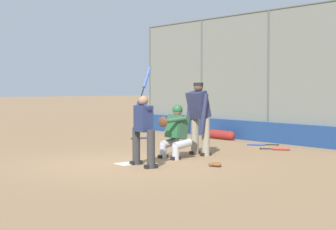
% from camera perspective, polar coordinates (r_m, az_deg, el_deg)
% --- Properties ---
extents(ground_plane, '(160.00, 160.00, 0.00)m').
position_cam_1_polar(ground_plane, '(12.34, -4.15, -4.99)').
color(ground_plane, '#93704C').
extents(home_plate_marker, '(0.43, 0.43, 0.01)m').
position_cam_1_polar(home_plate_marker, '(12.34, -4.15, -4.96)').
color(home_plate_marker, white).
rests_on(home_plate_marker, ground_plane).
extents(backstop_fence, '(15.72, 0.08, 4.04)m').
position_cam_1_polar(backstop_fence, '(16.42, 14.21, 4.28)').
color(backstop_fence, '#515651').
rests_on(backstop_fence, ground_plane).
extents(padding_wall, '(15.32, 0.18, 0.60)m').
position_cam_1_polar(padding_wall, '(16.40, 13.91, -2.05)').
color(padding_wall, navy).
rests_on(padding_wall, ground_plane).
extents(batter_at_plate, '(0.94, 0.74, 2.13)m').
position_cam_1_polar(batter_at_plate, '(11.88, -2.51, -1.32)').
color(batter_at_plate, '#333333').
rests_on(batter_at_plate, ground_plane).
extents(catcher_behind_plate, '(0.68, 0.80, 1.27)m').
position_cam_1_polar(catcher_behind_plate, '(13.21, 0.72, -1.58)').
color(catcher_behind_plate, '#B7B7BC').
rests_on(catcher_behind_plate, ground_plane).
extents(umpire_home, '(0.73, 0.45, 1.80)m').
position_cam_1_polar(umpire_home, '(13.82, 3.15, -0.09)').
color(umpire_home, gray).
rests_on(umpire_home, ground_plane).
extents(spare_bat_near_backstop, '(0.67, 0.51, 0.07)m').
position_cam_1_polar(spare_bat_near_backstop, '(15.21, 11.20, -3.42)').
color(spare_bat_near_backstop, black).
rests_on(spare_bat_near_backstop, ground_plane).
extents(spare_bat_by_padding, '(0.71, 0.62, 0.07)m').
position_cam_1_polar(spare_bat_by_padding, '(16.34, 9.17, -2.97)').
color(spare_bat_by_padding, black).
rests_on(spare_bat_by_padding, ground_plane).
extents(spare_bat_third_base_side, '(0.13, 0.85, 0.07)m').
position_cam_1_polar(spare_bat_third_base_side, '(18.25, -2.27, -2.32)').
color(spare_bat_third_base_side, black).
rests_on(spare_bat_third_base_side, ground_plane).
extents(fielding_glove_on_dirt, '(0.28, 0.21, 0.10)m').
position_cam_1_polar(fielding_glove_on_dirt, '(11.94, 4.84, -5.01)').
color(fielding_glove_on_dirt, brown).
rests_on(fielding_glove_on_dirt, ground_plane).
extents(equipment_bag_dugout_side, '(1.16, 0.29, 0.29)m').
position_cam_1_polar(equipment_bag_dugout_side, '(18.12, 5.44, -2.01)').
color(equipment_bag_dugout_side, maroon).
rests_on(equipment_bag_dugout_side, ground_plane).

